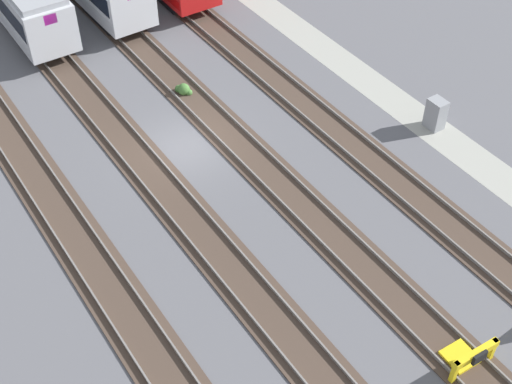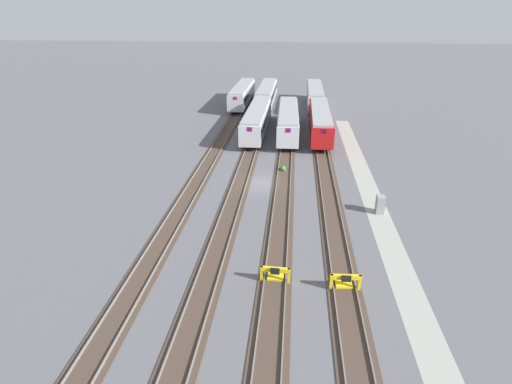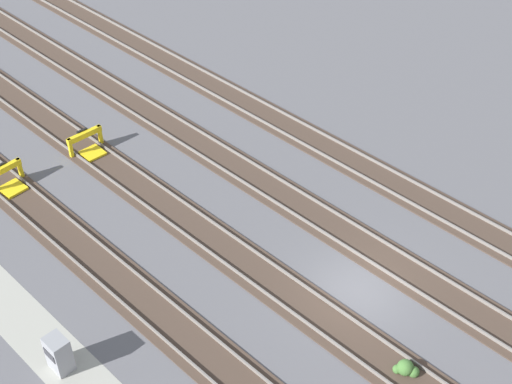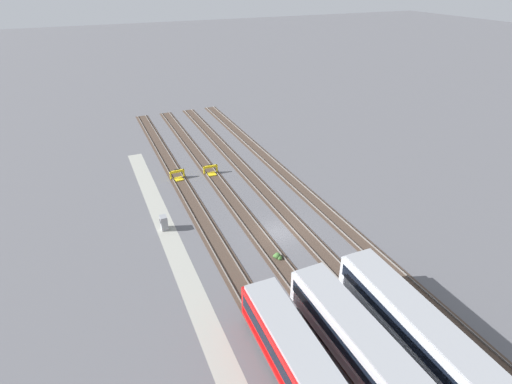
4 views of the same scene
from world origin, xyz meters
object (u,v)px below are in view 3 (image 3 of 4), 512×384
(bumper_stop_nearest_track, at_px, (7,180))
(electrical_cabinet, at_px, (59,354))
(bumper_stop_near_inner_track, at_px, (88,144))
(weed_clump, at_px, (406,369))

(bumper_stop_nearest_track, xyz_separation_m, electrical_cabinet, (11.02, -4.22, 0.29))
(bumper_stop_nearest_track, relative_size, electrical_cabinet, 1.26)
(bumper_stop_nearest_track, distance_m, bumper_stop_near_inner_track, 4.52)
(bumper_stop_near_inner_track, bearing_deg, weed_clump, 0.54)
(bumper_stop_nearest_track, distance_m, electrical_cabinet, 11.80)
(bumper_stop_nearest_track, bearing_deg, electrical_cabinet, -20.98)
(electrical_cabinet, bearing_deg, bumper_stop_nearest_track, 159.02)
(bumper_stop_near_inner_track, relative_size, electrical_cabinet, 1.26)
(electrical_cabinet, relative_size, weed_clump, 1.74)
(bumper_stop_nearest_track, bearing_deg, weed_clump, 12.96)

